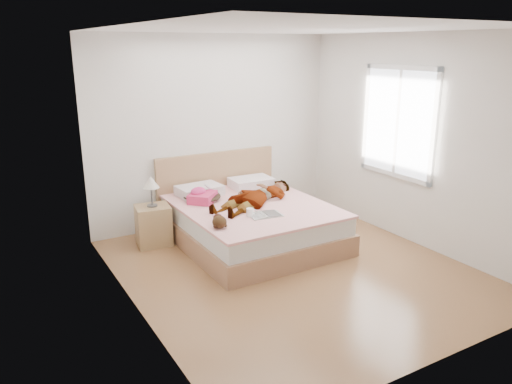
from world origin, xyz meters
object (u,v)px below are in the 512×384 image
(phone, at_px, (208,186))
(nightstand, at_px, (153,222))
(coffee_mug, at_px, (250,212))
(plush_toy, at_px, (219,221))
(bed, at_px, (249,220))
(woman, at_px, (257,193))
(magazine, at_px, (265,215))
(towel, at_px, (201,196))

(phone, relative_size, nightstand, 0.10)
(coffee_mug, xyz_separation_m, nightstand, (-0.87, 0.95, -0.26))
(plush_toy, relative_size, nightstand, 0.30)
(bed, bearing_deg, woman, 4.51)
(bed, relative_size, magazine, 5.04)
(woman, bearing_deg, coffee_mug, -63.15)
(woman, bearing_deg, magazine, -45.71)
(phone, bearing_deg, magazine, -97.72)
(coffee_mug, distance_m, nightstand, 1.31)
(towel, xyz_separation_m, plush_toy, (-0.22, -0.96, -0.01))
(phone, distance_m, plush_toy, 1.09)
(phone, relative_size, towel, 0.19)
(woman, distance_m, coffee_mug, 0.60)
(woman, distance_m, nightstand, 1.36)
(phone, distance_m, coffee_mug, 0.89)
(nightstand, bearing_deg, bed, -23.61)
(woman, bearing_deg, bed, -111.06)
(towel, bearing_deg, coffee_mug, -72.17)
(bed, relative_size, towel, 4.46)
(woman, height_order, nightstand, nightstand)
(towel, bearing_deg, bed, -34.21)
(woman, distance_m, towel, 0.71)
(phone, height_order, bed, bed)
(towel, height_order, nightstand, nightstand)
(phone, distance_m, nightstand, 0.83)
(plush_toy, distance_m, nightstand, 1.20)
(woman, bearing_deg, towel, -143.54)
(woman, bearing_deg, nightstand, -136.67)
(bed, bearing_deg, towel, 145.79)
(magazine, xyz_separation_m, coffee_mug, (-0.17, 0.06, 0.04))
(phone, xyz_separation_m, nightstand, (-0.73, 0.08, -0.38))
(magazine, height_order, coffee_mug, coffee_mug)
(bed, xyz_separation_m, towel, (-0.50, 0.34, 0.31))
(bed, bearing_deg, phone, 132.67)
(bed, distance_m, coffee_mug, 0.60)
(woman, relative_size, phone, 16.59)
(plush_toy, bearing_deg, bed, 40.49)
(towel, bearing_deg, woman, -27.98)
(woman, relative_size, coffee_mug, 12.06)
(woman, distance_m, phone, 0.64)
(phone, relative_size, magazine, 0.22)
(coffee_mug, distance_m, plush_toy, 0.50)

